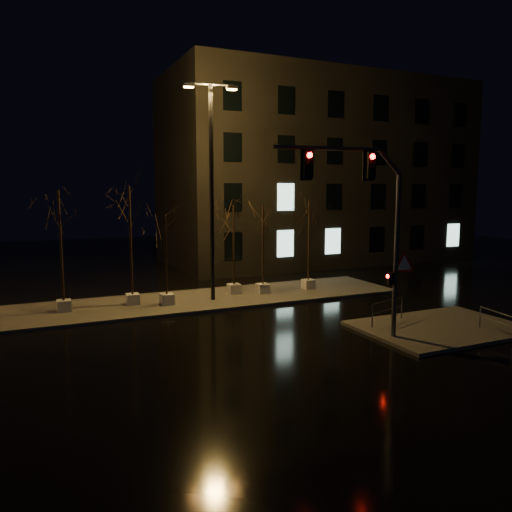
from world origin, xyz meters
name	(u,v)px	position (x,y,z in m)	size (l,w,h in m)	color
ground	(251,329)	(0.00, 0.00, 0.00)	(90.00, 90.00, 0.00)	black
median	(206,300)	(0.00, 6.00, 0.07)	(22.00, 5.00, 0.15)	#43403C
sidewalk_corner	(441,328)	(7.50, -3.50, 0.07)	(7.00, 5.00, 0.15)	#43403C
building	(315,172)	(14.00, 18.00, 7.50)	(25.00, 12.00, 15.00)	black
tree_0	(59,217)	(-7.23, 6.09, 4.72)	(1.80, 1.80, 6.02)	silver
tree_1	(130,212)	(-3.91, 6.19, 4.89)	(1.80, 1.80, 6.25)	silver
tree_2	(165,235)	(-2.30, 5.45, 3.74)	(1.80, 1.80, 4.73)	silver
tree_3	(234,225)	(1.85, 6.55, 4.06)	(1.80, 1.80, 5.15)	silver
tree_4	(263,225)	(3.37, 5.90, 4.07)	(1.80, 1.80, 5.16)	silver
tree_5	(309,221)	(6.43, 6.04, 4.21)	(1.80, 1.80, 5.35)	silver
traffic_signal_mast	(371,215)	(3.42, -3.73, 5.04)	(6.07, 0.74, 7.44)	#525559
streetlight_main	(212,177)	(0.24, 5.57, 6.65)	(2.82, 0.73, 11.26)	black
guard_rail_a	(388,308)	(5.74, -2.08, 0.82)	(2.27, 0.77, 1.03)	#525559
guard_rail_b	(496,319)	(8.70, -5.28, 0.74)	(0.36, 1.92, 0.92)	#525559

